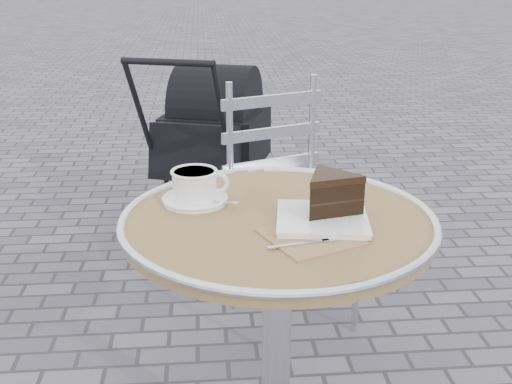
{
  "coord_description": "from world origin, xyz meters",
  "views": [
    {
      "loc": [
        -0.16,
        -1.33,
        1.28
      ],
      "look_at": [
        -0.05,
        0.04,
        0.78
      ],
      "focal_mm": 45.0,
      "sensor_mm": 36.0,
      "label": 1
    }
  ],
  "objects": [
    {
      "name": "baby_stroller",
      "position": [
        -0.13,
        1.66,
        0.41
      ],
      "size": [
        0.65,
        0.96,
        0.92
      ],
      "rotation": [
        0.0,
        0.0,
        -0.31
      ],
      "color": "black",
      "rests_on": "ground"
    },
    {
      "name": "cake_plate_set",
      "position": [
        0.11,
        -0.02,
        0.78
      ],
      "size": [
        0.27,
        0.31,
        0.11
      ],
      "rotation": [
        0.0,
        0.0,
        -0.14
      ],
      "color": "#967052",
      "rests_on": "cafe_table"
    },
    {
      "name": "bistro_chair",
      "position": [
        0.11,
        0.85,
        0.55
      ],
      "size": [
        0.51,
        0.51,
        0.88
      ],
      "rotation": [
        0.0,
        0.0,
        0.37
      ],
      "color": "silver",
      "rests_on": "ground"
    },
    {
      "name": "cafe_table",
      "position": [
        0.0,
        0.0,
        0.57
      ],
      "size": [
        0.72,
        0.72,
        0.74
      ],
      "color": "silver",
      "rests_on": "ground"
    },
    {
      "name": "cappuccino_set",
      "position": [
        -0.19,
        0.12,
        0.77
      ],
      "size": [
        0.17,
        0.15,
        0.08
      ],
      "rotation": [
        0.0,
        0.0,
        0.14
      ],
      "color": "white",
      "rests_on": "cafe_table"
    }
  ]
}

